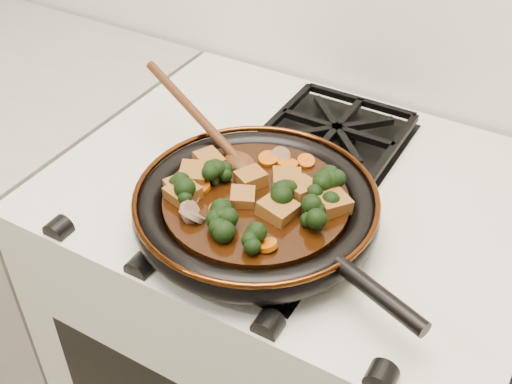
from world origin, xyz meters
The scene contains 36 objects.
stove centered at (0.00, 1.69, 0.45)m, with size 0.76×0.60×0.90m, color beige.
burner_grate_front centered at (0.00, 1.55, 0.91)m, with size 0.23×0.23×0.03m, color black, non-canonical shape.
burner_grate_back centered at (0.00, 1.83, 0.91)m, with size 0.23×0.23×0.03m, color black, non-canonical shape.
skillet centered at (0.00, 1.56, 0.94)m, with size 0.46×0.35×0.05m.
braising_sauce centered at (-0.01, 1.56, 0.95)m, with size 0.26×0.26×0.02m, color black.
tofu_cube_0 centered at (0.04, 1.55, 0.97)m, with size 0.04×0.05×0.02m, color brown.
tofu_cube_1 centered at (-0.09, 1.51, 0.97)m, with size 0.04×0.04×0.02m, color brown.
tofu_cube_2 centered at (0.10, 1.60, 0.97)m, with size 0.04×0.04×0.02m, color brown.
tofu_cube_3 centered at (0.05, 1.60, 0.97)m, with size 0.04×0.04×0.02m, color brown.
tofu_cube_4 centered at (-0.10, 1.52, 0.97)m, with size 0.04×0.04×0.02m, color brown.
tofu_cube_5 centered at (-0.03, 1.59, 0.97)m, with size 0.04×0.04×0.02m, color brown.
tofu_cube_6 centered at (-0.10, 1.55, 0.97)m, with size 0.04×0.04×0.02m, color brown.
tofu_cube_7 centered at (0.02, 1.61, 0.97)m, with size 0.04×0.04×0.02m, color brown.
tofu_cube_8 centered at (-0.10, 1.59, 0.97)m, with size 0.04×0.04×0.02m, color brown.
tofu_cube_9 centered at (-0.02, 1.54, 0.97)m, with size 0.03×0.03×0.02m, color brown.
broccoli_floret_0 centered at (0.08, 1.63, 0.97)m, with size 0.06×0.06×0.05m, color black, non-canonical shape.
broccoli_floret_1 centered at (0.02, 1.57, 0.97)m, with size 0.06×0.06×0.06m, color black, non-canonical shape.
broccoli_floret_2 centered at (-0.01, 1.50, 0.97)m, with size 0.06×0.06×0.05m, color black, non-canonical shape.
broccoli_floret_3 centered at (-0.10, 1.52, 0.97)m, with size 0.06×0.06×0.06m, color black, non-canonical shape.
broccoli_floret_4 centered at (0.05, 1.47, 0.97)m, with size 0.06×0.06×0.05m, color black, non-canonical shape.
broccoli_floret_5 centered at (-0.07, 1.56, 0.97)m, with size 0.06×0.06×0.06m, color black, non-canonical shape.
broccoli_floret_6 centered at (-0.01, 1.48, 0.97)m, with size 0.06×0.06×0.05m, color black, non-canonical shape.
broccoli_floret_7 centered at (-0.08, 1.50, 0.97)m, with size 0.06×0.06×0.05m, color black, non-canonical shape.
broccoli_floret_8 centered at (0.09, 1.56, 0.97)m, with size 0.06×0.06×0.05m, color black, non-canonical shape.
broccoli_floret_9 centered at (0.08, 1.61, 0.97)m, with size 0.06×0.06×0.06m, color black, non-canonical shape.
carrot_coin_0 centered at (-0.08, 1.54, 0.96)m, with size 0.03×0.03×0.01m, color #B44905.
carrot_coin_1 centered at (0.06, 1.48, 0.96)m, with size 0.03×0.03×0.01m, color #B44905.
carrot_coin_2 centered at (-0.03, 1.65, 0.96)m, with size 0.03×0.03×0.01m, color #B44905.
carrot_coin_3 centered at (0.00, 1.65, 0.96)m, with size 0.03×0.03×0.01m, color #B44905.
carrot_coin_4 centered at (0.02, 1.67, 0.96)m, with size 0.03×0.03×0.01m, color #B44905.
carrot_coin_5 centered at (-0.03, 1.51, 0.96)m, with size 0.03×0.03×0.01m, color #B44905.
mushroom_slice_0 centered at (-0.09, 1.51, 0.97)m, with size 0.04×0.04×0.01m, color #7F6149.
mushroom_slice_1 centered at (-0.02, 1.66, 0.97)m, with size 0.03×0.03×0.01m, color #7F6149.
mushroom_slice_2 centered at (-0.06, 1.48, 0.97)m, with size 0.04×0.04×0.01m, color #7F6149.
mushroom_slice_3 centered at (-0.06, 1.48, 0.97)m, with size 0.04×0.04×0.01m, color #7F6149.
wooden_spoon centered at (-0.13, 1.64, 0.98)m, with size 0.16×0.08×0.25m.
Camera 1 is at (0.34, 0.96, 1.54)m, focal length 45.00 mm.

